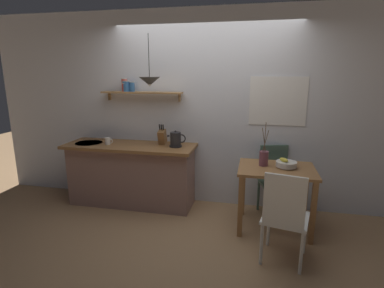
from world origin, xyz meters
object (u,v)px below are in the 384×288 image
dining_table (276,179)px  knife_block (162,136)px  dining_chair_near (285,214)px  coffee_mug_by_sink (108,141)px  electric_kettle (176,140)px  dining_chair_far (275,177)px  twig_vase (264,158)px  pendant_lamp (150,81)px  fruit_bowl (286,164)px

dining_table → knife_block: (-1.54, 0.41, 0.37)m
dining_chair_near → coffee_mug_by_sink: coffee_mug_by_sink is taller
knife_block → electric_kettle: bearing=-24.2°
dining_table → knife_block: knife_block is taller
dining_chair_far → twig_vase: (-0.17, -0.35, 0.35)m
dining_table → dining_chair_near: size_ratio=0.91×
dining_table → electric_kettle: electric_kettle is taller
knife_block → coffee_mug_by_sink: (-0.74, -0.17, -0.06)m
pendant_lamp → twig_vase: bearing=-4.2°
dining_table → pendant_lamp: size_ratio=1.39×
dining_chair_far → electric_kettle: bearing=-175.6°
dining_chair_near → coffee_mug_by_sink: size_ratio=8.27×
dining_chair_far → fruit_bowl: bearing=-76.9°
dining_table → coffee_mug_by_sink: bearing=174.0°
dining_table → dining_chair_near: dining_chair_near is taller
electric_kettle → knife_block: knife_block is taller
fruit_bowl → coffee_mug_by_sink: (-2.38, 0.20, 0.11)m
dining_chair_far → pendant_lamp: size_ratio=1.45×
twig_vase → pendant_lamp: (-1.45, 0.11, 0.89)m
fruit_bowl → pendant_lamp: size_ratio=0.38×
electric_kettle → pendant_lamp: pendant_lamp is taller
dining_chair_far → twig_vase: twig_vase is taller
twig_vase → coffee_mug_by_sink: (-2.12, 0.18, 0.07)m
dining_chair_far → electric_kettle: electric_kettle is taller
fruit_bowl → electric_kettle: bearing=169.1°
fruit_bowl → knife_block: bearing=167.1°
dining_table → dining_chair_far: size_ratio=0.96×
fruit_bowl → coffee_mug_by_sink: size_ratio=2.07×
dining_chair_far → coffee_mug_by_sink: 2.33m
dining_chair_near → pendant_lamp: bearing=151.8°
knife_block → pendant_lamp: (-0.07, -0.24, 0.76)m
fruit_bowl → knife_block: 1.69m
fruit_bowl → coffee_mug_by_sink: coffee_mug_by_sink is taller
dining_chair_far → knife_block: bearing=-179.9°
dining_table → pendant_lamp: bearing=174.0°
dining_chair_far → electric_kettle: size_ratio=3.64×
twig_vase → electric_kettle: twig_vase is taller
coffee_mug_by_sink → dining_chair_near: bearing=-22.4°
dining_chair_far → coffee_mug_by_sink: (-2.29, -0.17, 0.41)m
dining_table → pendant_lamp: pendant_lamp is taller
dining_chair_far → twig_vase: bearing=-116.0°
twig_vase → pendant_lamp: bearing=175.8°
dining_table → coffee_mug_by_sink: 2.31m
twig_vase → fruit_bowl: bearing=-5.9°
dining_chair_near → coffee_mug_by_sink: bearing=157.6°
knife_block → pendant_lamp: bearing=-106.6°
dining_table → knife_block: size_ratio=3.08×
dining_chair_far → pendant_lamp: pendant_lamp is taller
twig_vase → knife_block: twig_vase is taller
twig_vase → knife_block: 1.43m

